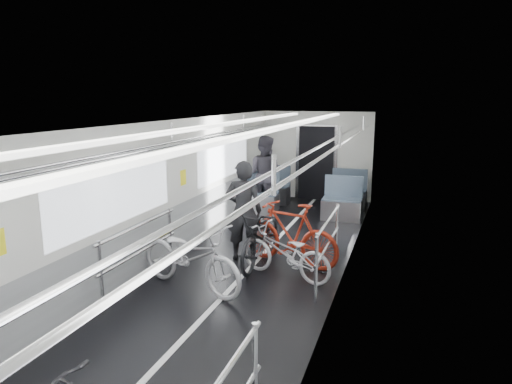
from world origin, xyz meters
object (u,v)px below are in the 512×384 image
(bike_left_far, at_px, (191,256))
(person_seated, at_px, (264,174))
(bike_right_far, at_px, (290,234))
(bike_aisle, at_px, (262,235))
(person_standing, at_px, (244,211))
(bike_right_mid, at_px, (285,252))

(bike_left_far, relative_size, person_seated, 1.03)
(bike_left_far, height_order, bike_right_far, bike_right_far)
(bike_aisle, relative_size, person_standing, 1.08)
(bike_left_far, bearing_deg, person_standing, 6.21)
(bike_right_mid, height_order, person_standing, person_standing)
(bike_left_far, relative_size, person_standing, 1.10)
(bike_right_mid, height_order, bike_aisle, bike_aisle)
(bike_right_mid, bearing_deg, bike_left_far, -38.47)
(bike_left_far, distance_m, bike_right_far, 1.83)
(bike_aisle, relative_size, person_seated, 1.01)
(bike_left_far, bearing_deg, bike_right_far, -19.94)
(person_standing, bearing_deg, bike_right_far, 167.41)
(bike_right_mid, height_order, person_seated, person_seated)
(bike_left_far, xyz_separation_m, bike_aisle, (0.66, 1.34, -0.01))
(bike_right_mid, xyz_separation_m, bike_right_far, (-0.07, 0.60, 0.12))
(person_standing, bearing_deg, bike_aisle, 151.80)
(bike_aisle, bearing_deg, bike_right_far, 12.71)
(bike_aisle, bearing_deg, person_standing, 164.80)
(person_seated, bearing_deg, person_standing, 106.64)
(person_seated, bearing_deg, bike_aisle, 111.84)
(bike_right_mid, xyz_separation_m, person_seated, (-1.60, 4.02, 0.52))
(bike_right_far, height_order, person_standing, person_standing)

